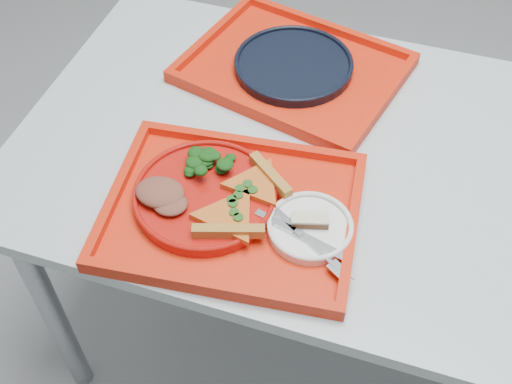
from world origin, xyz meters
TOP-DOWN VIEW (x-y plane):
  - ground at (0.00, 0.00)m, footprint 10.00×10.00m
  - table at (0.00, 0.00)m, footprint 1.60×0.80m
  - tray_main at (-0.31, -0.21)m, footprint 0.48×0.39m
  - tray_far at (-0.31, 0.21)m, footprint 0.52×0.45m
  - dinner_plate at (-0.36, -0.20)m, footprint 0.26×0.26m
  - side_plate at (-0.16, -0.21)m, footprint 0.15×0.15m
  - navy_plate at (-0.31, 0.21)m, footprint 0.26×0.26m
  - pizza_slice_a at (-0.30, -0.24)m, footprint 0.16×0.17m
  - pizza_slice_b at (-0.28, -0.16)m, footprint 0.17×0.17m
  - salad_heap at (-0.38, -0.14)m, footprint 0.09×0.08m
  - meat_portion at (-0.43, -0.23)m, footprint 0.09×0.07m
  - dessert_bar at (-0.16, -0.21)m, footprint 0.07×0.04m
  - knife at (-0.17, -0.24)m, footprint 0.18×0.06m
  - fork at (-0.16, -0.24)m, footprint 0.17×0.12m

SIDE VIEW (x-z plane):
  - ground at x=0.00m, z-range 0.00..0.00m
  - table at x=0.00m, z-range 0.30..1.05m
  - tray_main at x=-0.31m, z-range 0.75..0.76m
  - tray_far at x=-0.31m, z-range 0.75..0.76m
  - side_plate at x=-0.16m, z-range 0.76..0.78m
  - navy_plate at x=-0.31m, z-range 0.76..0.78m
  - dinner_plate at x=-0.36m, z-range 0.76..0.78m
  - knife at x=-0.17m, z-range 0.78..0.78m
  - fork at x=-0.16m, z-range 0.78..0.78m
  - dessert_bar at x=-0.16m, z-range 0.78..0.79m
  - pizza_slice_a at x=-0.30m, z-range 0.78..0.80m
  - pizza_slice_b at x=-0.28m, z-range 0.78..0.80m
  - meat_portion at x=-0.43m, z-range 0.78..0.81m
  - salad_heap at x=-0.38m, z-range 0.78..0.82m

